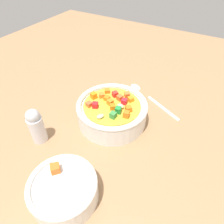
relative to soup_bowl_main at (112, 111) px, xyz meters
The scene contains 5 objects.
ground_plane 4.13cm from the soup_bowl_main, 165.87° to the right, with size 140.00×140.00×2.00cm, color #9E754F.
soup_bowl_main is the anchor object (origin of this frame).
spoon 14.56cm from the soup_bowl_main, 70.74° to the left, with size 18.27×10.05×0.93cm.
side_bowl_small 21.48cm from the soup_bowl_main, 82.89° to the right, with size 12.05×12.05×5.84cm.
pepper_shaker 17.72cm from the soup_bowl_main, 129.47° to the right, with size 3.38×3.38×8.89cm.
Camera 1 is at (18.40, -31.62, 36.15)cm, focal length 32.28 mm.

